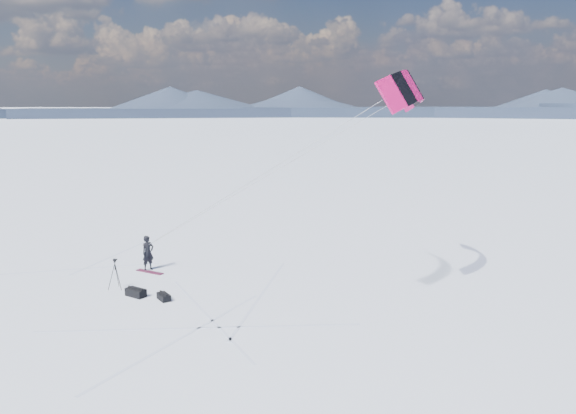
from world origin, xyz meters
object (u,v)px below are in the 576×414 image
Objects in this scene: snowboard at (150,272)px; tripod at (115,270)px; snowkiter at (149,270)px; gear_bag_a at (136,292)px; gear_bag_b at (164,297)px.

tripod is at bearing -80.35° from snowboard.
snowkiter is 0.40m from snowboard.
gear_bag_a reaches higher than gear_bag_b.
gear_bag_b is (2.73, -0.03, -0.71)m from tripod.
gear_bag_a is 1.13× the size of gear_bag_b.
snowkiter is 4.46m from gear_bag_b.
snowkiter is 1.89× the size of gear_bag_a.
tripod is at bearing -151.32° from snowkiter.
tripod reaches higher than gear_bag_b.
snowkiter is at bearing 139.32° from snowboard.
gear_bag_b is at bearing 2.64° from tripod.
snowkiter is 2.97m from tripod.
gear_bag_b is (3.48, -2.78, 0.14)m from snowkiter.
gear_bag_a is at bearing -7.62° from tripod.
snowboard is 2.66m from tripod.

